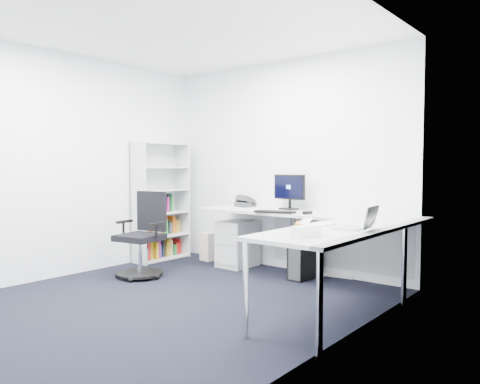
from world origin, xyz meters
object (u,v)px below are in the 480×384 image
Objects in this scene: bookshelf at (161,201)px; laptop at (350,216)px; monitor at (289,192)px; l_desk at (287,250)px; task_chair at (140,235)px.

laptop is at bearing -12.12° from bookshelf.
monitor reaches higher than laptop.
bookshelf is 3.33m from laptop.
laptop is (3.25, -0.70, 0.07)m from bookshelf.
monitor is at bearing 121.49° from l_desk.
bookshelf reaches higher than l_desk.
bookshelf is (-2.17, 0.05, 0.44)m from l_desk.
bookshelf is at bearing -159.96° from monitor.
bookshelf is at bearing 178.68° from l_desk.
monitor is (1.26, 1.34, 0.51)m from task_chair.
bookshelf reaches higher than laptop.
l_desk is at bearing 143.54° from laptop.
task_chair is at bearing 178.38° from laptop.
task_chair is 3.37× the size of laptop.
task_chair is 2.68m from laptop.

